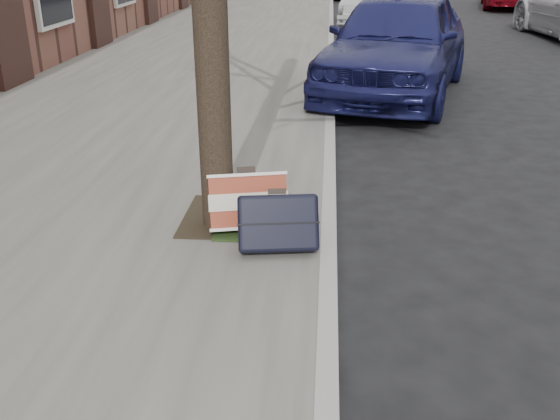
# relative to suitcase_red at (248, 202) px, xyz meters

# --- Properties ---
(ground) EXTENTS (120.00, 120.00, 0.00)m
(ground) POSITION_rel_suitcase_red_xyz_m (1.88, -0.99, -0.35)
(ground) COLOR black
(ground) RESTS_ON ground
(near_sidewalk) EXTENTS (5.00, 70.00, 0.12)m
(near_sidewalk) POSITION_rel_suitcase_red_xyz_m (-1.82, 14.01, -0.29)
(near_sidewalk) COLOR slate
(near_sidewalk) RESTS_ON ground
(dirt_patch) EXTENTS (0.85, 0.85, 0.02)m
(dirt_patch) POSITION_rel_suitcase_red_xyz_m (-0.12, 0.21, -0.22)
(dirt_patch) COLOR black
(dirt_patch) RESTS_ON near_sidewalk
(suitcase_red) EXTENTS (0.65, 0.45, 0.46)m
(suitcase_red) POSITION_rel_suitcase_red_xyz_m (0.00, 0.00, 0.00)
(suitcase_red) COLOR maroon
(suitcase_red) RESTS_ON near_sidewalk
(suitcase_navy) EXTENTS (0.62, 0.42, 0.45)m
(suitcase_navy) POSITION_rel_suitcase_red_xyz_m (0.26, -0.35, -0.00)
(suitcase_navy) COLOR black
(suitcase_navy) RESTS_ON near_sidewalk
(car_near_front) EXTENTS (2.97, 4.86, 1.55)m
(car_near_front) POSITION_rel_suitcase_red_xyz_m (1.61, 5.36, 0.43)
(car_near_front) COLOR #17194B
(car_near_front) RESTS_ON ground
(car_near_mid) EXTENTS (2.38, 4.11, 1.28)m
(car_near_mid) POSITION_rel_suitcase_red_xyz_m (1.95, 13.75, 0.29)
(car_near_mid) COLOR #B7BBC0
(car_near_mid) RESTS_ON ground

